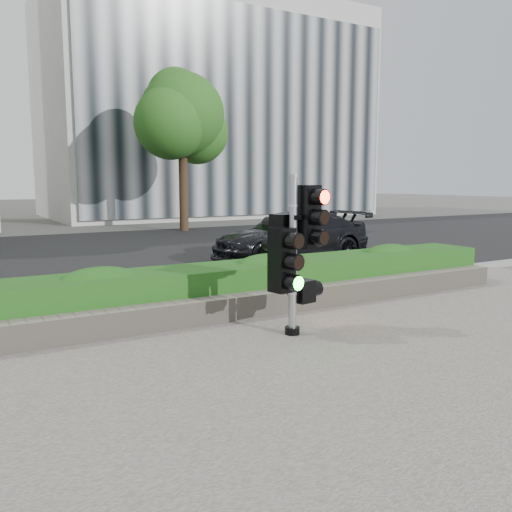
% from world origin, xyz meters
% --- Properties ---
extents(ground, '(120.00, 120.00, 0.00)m').
position_xyz_m(ground, '(0.00, 0.00, 0.00)').
color(ground, '#51514C').
rests_on(ground, ground).
extents(sidewalk, '(16.00, 11.00, 0.03)m').
position_xyz_m(sidewalk, '(0.00, -2.50, 0.01)').
color(sidewalk, '#9E9389').
rests_on(sidewalk, ground).
extents(road, '(60.00, 13.00, 0.02)m').
position_xyz_m(road, '(0.00, 10.00, 0.01)').
color(road, black).
rests_on(road, ground).
extents(curb, '(60.00, 0.25, 0.12)m').
position_xyz_m(curb, '(0.00, 3.15, 0.06)').
color(curb, gray).
rests_on(curb, ground).
extents(stone_wall, '(12.00, 0.32, 0.34)m').
position_xyz_m(stone_wall, '(0.00, 1.90, 0.20)').
color(stone_wall, gray).
rests_on(stone_wall, sidewalk).
extents(hedge, '(12.00, 1.00, 0.68)m').
position_xyz_m(hedge, '(0.00, 2.55, 0.37)').
color(hedge, '#388C2B').
rests_on(hedge, sidewalk).
extents(building_right, '(18.00, 10.00, 12.00)m').
position_xyz_m(building_right, '(11.00, 25.00, 6.00)').
color(building_right, '#B7B7B2').
rests_on(building_right, ground).
extents(tree_right, '(4.10, 3.58, 6.53)m').
position_xyz_m(tree_right, '(5.48, 15.55, 4.48)').
color(tree_right, black).
rests_on(tree_right, ground).
extents(traffic_signal, '(0.75, 0.60, 2.07)m').
position_xyz_m(traffic_signal, '(0.85, 0.83, 1.17)').
color(traffic_signal, black).
rests_on(traffic_signal, sidewalk).
extents(car_dark, '(4.26, 1.79, 1.23)m').
position_xyz_m(car_dark, '(4.62, 6.46, 0.63)').
color(car_dark, black).
rests_on(car_dark, road).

